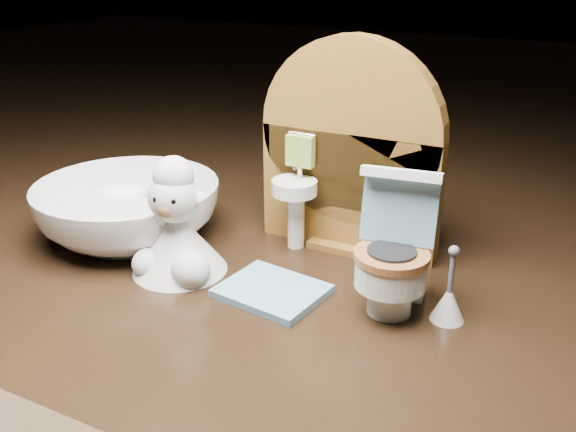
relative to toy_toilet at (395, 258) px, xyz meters
name	(u,v)px	position (x,y,z in m)	size (l,w,h in m)	color
backdrop_panel	(349,160)	(-0.06, 0.06, 0.03)	(0.13, 0.05, 0.15)	brown
toy_toilet	(395,258)	(0.00, 0.00, 0.00)	(0.05, 0.06, 0.09)	white
bath_mat	(272,291)	(-0.07, -0.02, -0.03)	(0.06, 0.05, 0.00)	#6B9EB4
toilet_brush	(449,301)	(0.03, 0.00, -0.02)	(0.02, 0.02, 0.05)	white
plush_lamb	(177,233)	(-0.14, -0.02, 0.00)	(0.06, 0.06, 0.08)	silver
ceramic_bowl	(128,211)	(-0.21, 0.00, -0.01)	(0.13, 0.13, 0.04)	white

